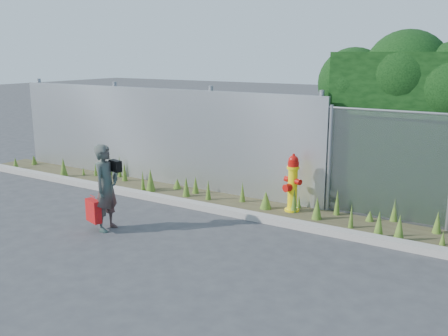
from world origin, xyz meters
The scene contains 8 objects.
ground centered at (0.00, 0.00, 0.00)m, with size 80.00×80.00×0.00m, color #3A393C.
curb centered at (0.00, 1.80, 0.06)m, with size 16.00×0.22×0.12m, color #A29B92.
weed_strip centered at (0.31, 2.42, 0.14)m, with size 16.00×1.28×0.55m.
corrugated_fence centered at (-3.25, 3.01, 1.10)m, with size 8.50×0.21×2.30m.
fire_hydrant centered at (0.50, 2.58, 0.55)m, with size 0.38×0.34×1.14m.
woman centered at (-1.79, 0.01, 0.75)m, with size 0.54×0.36×1.49m, color #106B5D.
red_tote_bag centered at (-1.92, -0.19, 0.37)m, with size 0.35×0.13×0.46m.
black_shoulder_bag centered at (-1.69, 0.15, 1.11)m, with size 0.25×0.11×0.19m.
Camera 1 is at (4.23, -5.87, 2.98)m, focal length 40.00 mm.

